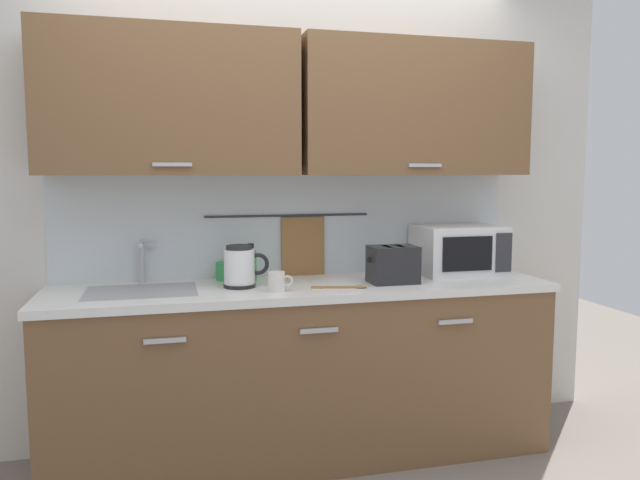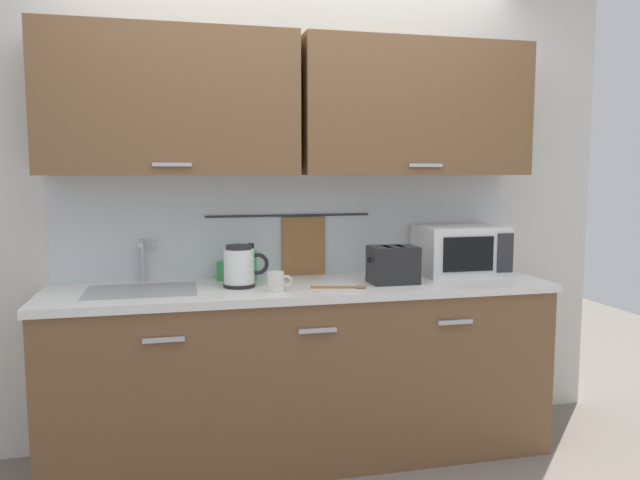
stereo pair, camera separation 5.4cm
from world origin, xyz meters
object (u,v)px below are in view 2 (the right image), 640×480
at_px(mug_near_sink, 225,271).
at_px(mug_by_kettle, 276,282).
at_px(wooden_spoon, 346,287).
at_px(toaster, 393,264).
at_px(microwave, 460,250).
at_px(electric_kettle, 240,267).
at_px(dish_soap_bottle, 251,264).

bearing_deg(mug_near_sink, mug_by_kettle, -60.03).
relative_size(mug_by_kettle, wooden_spoon, 0.44).
relative_size(toaster, wooden_spoon, 0.93).
xyz_separation_m(toaster, mug_by_kettle, (-0.62, -0.08, -0.05)).
distance_m(microwave, mug_by_kettle, 1.11).
bearing_deg(mug_by_kettle, wooden_spoon, 0.05).
xyz_separation_m(microwave, mug_near_sink, (-1.29, 0.11, -0.09)).
xyz_separation_m(electric_kettle, dish_soap_bottle, (0.07, 0.16, -0.01)).
distance_m(electric_kettle, mug_by_kettle, 0.23).
distance_m(electric_kettle, mug_near_sink, 0.23).
height_order(dish_soap_bottle, mug_near_sink, dish_soap_bottle).
bearing_deg(dish_soap_bottle, wooden_spoon, -37.12).
relative_size(microwave, mug_by_kettle, 3.83).
xyz_separation_m(mug_near_sink, toaster, (0.83, -0.29, 0.05)).
height_order(mug_by_kettle, wooden_spoon, mug_by_kettle).
distance_m(mug_near_sink, mug_by_kettle, 0.43).
xyz_separation_m(electric_kettle, toaster, (0.77, -0.07, -0.01)).
bearing_deg(dish_soap_bottle, mug_near_sink, 159.44).
bearing_deg(electric_kettle, dish_soap_bottle, 65.30).
height_order(electric_kettle, mug_near_sink, electric_kettle).
distance_m(microwave, toaster, 0.49).
distance_m(electric_kettle, wooden_spoon, 0.53).
distance_m(dish_soap_bottle, mug_near_sink, 0.15).
relative_size(electric_kettle, mug_near_sink, 1.89).
xyz_separation_m(dish_soap_bottle, mug_near_sink, (-0.13, 0.05, -0.04)).
height_order(electric_kettle, mug_by_kettle, electric_kettle).
xyz_separation_m(dish_soap_bottle, toaster, (0.70, -0.24, 0.01)).
xyz_separation_m(toaster, wooden_spoon, (-0.27, -0.08, -0.09)).
distance_m(microwave, dish_soap_bottle, 1.16).
height_order(microwave, dish_soap_bottle, microwave).
bearing_deg(mug_by_kettle, dish_soap_bottle, 104.05).
height_order(mug_near_sink, toaster, toaster).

